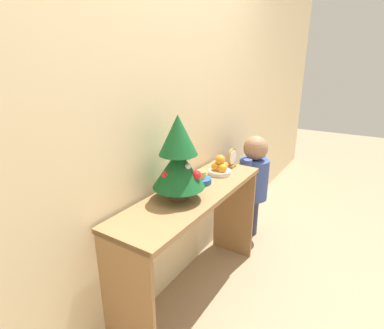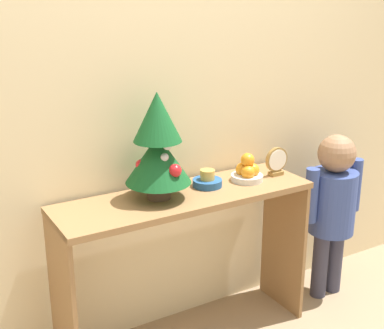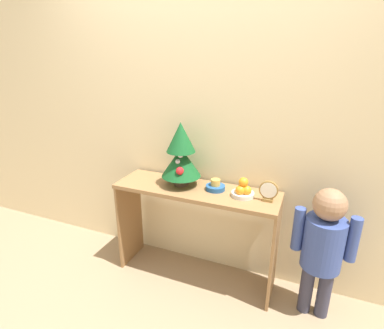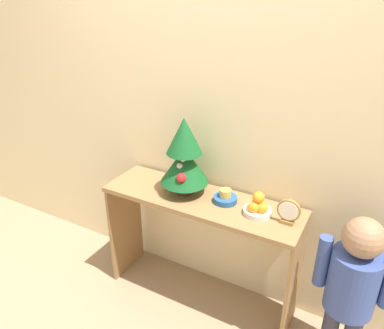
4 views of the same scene
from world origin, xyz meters
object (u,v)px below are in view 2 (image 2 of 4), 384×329
child_figure (333,201)px  mini_tree (158,146)px  singing_bowl (207,181)px  desk_clock (277,162)px  fruit_bowl (247,172)px

child_figure → mini_tree: bearing=176.3°
child_figure → singing_bowl: bearing=173.9°
singing_bowl → desk_clock: 0.39m
fruit_bowl → child_figure: (0.55, -0.05, -0.25)m
singing_bowl → desk_clock: size_ratio=0.96×
fruit_bowl → singing_bowl: size_ratio=1.12×
desk_clock → mini_tree: bearing=177.7°
fruit_bowl → child_figure: size_ratio=0.17×
mini_tree → child_figure: mini_tree is taller
mini_tree → desk_clock: mini_tree is taller
singing_bowl → child_figure: (0.77, -0.08, -0.23)m
desk_clock → fruit_bowl: bearing=176.9°
fruit_bowl → mini_tree: bearing=178.0°
desk_clock → child_figure: (0.38, -0.04, -0.28)m
fruit_bowl → desk_clock: (0.17, -0.01, 0.03)m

